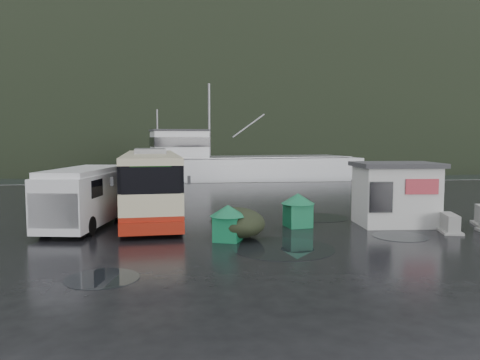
{
  "coord_description": "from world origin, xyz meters",
  "views": [
    {
      "loc": [
        -2.41,
        -18.79,
        3.69
      ],
      "look_at": [
        0.26,
        3.46,
        1.7
      ],
      "focal_mm": 35.0,
      "sensor_mm": 36.0,
      "label": 1
    }
  ],
  "objects": [
    {
      "name": "ground",
      "position": [
        0.0,
        0.0,
        0.0
      ],
      "size": [
        160.0,
        160.0,
        0.0
      ],
      "primitive_type": "plane",
      "color": "black",
      "rests_on": "ground"
    },
    {
      "name": "harbor_water",
      "position": [
        0.0,
        110.0,
        0.0
      ],
      "size": [
        300.0,
        180.0,
        0.02
      ],
      "primitive_type": "cube",
      "color": "black",
      "rests_on": "ground"
    },
    {
      "name": "quay_edge",
      "position": [
        0.0,
        20.0,
        0.0
      ],
      "size": [
        160.0,
        0.6,
        1.5
      ],
      "primitive_type": "cube",
      "color": "#999993",
      "rests_on": "ground"
    },
    {
      "name": "headland",
      "position": [
        10.0,
        250.0,
        0.0
      ],
      "size": [
        780.0,
        540.0,
        570.0
      ],
      "primitive_type": "ellipsoid",
      "color": "black",
      "rests_on": "ground"
    },
    {
      "name": "coach_bus",
      "position": [
        -4.0,
        3.86,
        0.0
      ],
      "size": [
        3.68,
        11.57,
        3.22
      ],
      "primitive_type": null,
      "rotation": [
        0.0,
        0.0,
        0.07
      ],
      "color": "beige",
      "rests_on": "ground"
    },
    {
      "name": "white_van",
      "position": [
        -6.57,
        1.21,
        0.0
      ],
      "size": [
        3.04,
        6.21,
        2.48
      ],
      "primitive_type": null,
      "rotation": [
        0.0,
        0.0,
        -0.17
      ],
      "color": "silver",
      "rests_on": "ground"
    },
    {
      "name": "waste_bin_left",
      "position": [
        -0.86,
        -2.19,
        0.0
      ],
      "size": [
        1.23,
        1.23,
        1.31
      ],
      "primitive_type": null,
      "rotation": [
        0.0,
        0.0,
        -0.38
      ],
      "color": "#137043",
      "rests_on": "ground"
    },
    {
      "name": "waste_bin_right",
      "position": [
        2.3,
        0.15,
        0.0
      ],
      "size": [
        1.17,
        1.17,
        1.41
      ],
      "primitive_type": null,
      "rotation": [
        0.0,
        0.0,
        0.17
      ],
      "color": "#137043",
      "rests_on": "ground"
    },
    {
      "name": "dome_tent",
      "position": [
        -0.42,
        -1.52,
        0.0
      ],
      "size": [
        2.31,
        3.0,
        1.09
      ],
      "primitive_type": null,
      "rotation": [
        0.0,
        0.0,
        0.12
      ],
      "color": "#242B1A",
      "rests_on": "ground"
    },
    {
      "name": "ticket_kiosk",
      "position": [
        6.54,
        0.09,
        0.0
      ],
      "size": [
        3.59,
        2.82,
        2.68
      ],
      "primitive_type": null,
      "rotation": [
        0.0,
        0.0,
        -0.07
      ],
      "color": "silver",
      "rests_on": "ground"
    },
    {
      "name": "jersey_barrier_a",
      "position": [
        7.98,
        -1.68,
        0.0
      ],
      "size": [
        1.08,
        1.59,
        0.73
      ],
      "primitive_type": null,
      "rotation": [
        0.0,
        0.0,
        -0.26
      ],
      "color": "#999993",
      "rests_on": "ground"
    },
    {
      "name": "fishing_trawler",
      "position": [
        2.98,
        26.98,
        0.0
      ],
      "size": [
        26.37,
        9.75,
        10.32
      ],
      "primitive_type": null,
      "rotation": [
        0.0,
        0.0,
        0.16
      ],
      "color": "silver",
      "rests_on": "ground"
    },
    {
      "name": "puddles",
      "position": [
        1.6,
        -2.33,
        0.0
      ],
      "size": [
        12.3,
        10.85,
        0.01
      ],
      "color": "black",
      "rests_on": "ground"
    }
  ]
}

